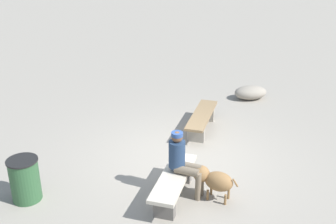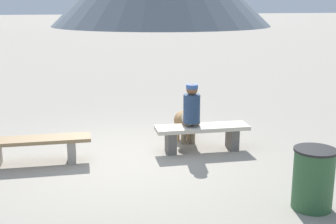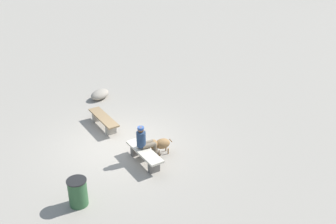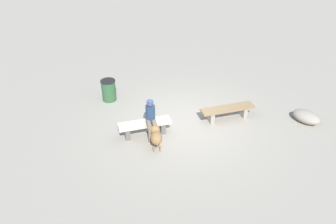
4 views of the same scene
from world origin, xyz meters
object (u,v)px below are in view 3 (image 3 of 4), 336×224
object	(u,v)px
bench_left	(104,120)
seated_person	(145,141)
boulder	(100,94)
dog	(160,144)
bench_right	(145,154)
trash_bin	(78,192)

from	to	relation	value
bench_left	seated_person	world-z (taller)	seated_person
seated_person	boulder	world-z (taller)	seated_person
bench_left	dog	size ratio (longest dim) A/B	2.28
bench_right	boulder	distance (m)	5.48
bench_left	trash_bin	size ratio (longest dim) A/B	2.34
dog	trash_bin	distance (m)	3.36
bench_left	bench_right	size ratio (longest dim) A/B	1.11
bench_left	bench_right	world-z (taller)	bench_right
bench_right	bench_left	bearing A→B (deg)	-177.91
dog	boulder	bearing A→B (deg)	-82.73
bench_left	bench_right	xyz separation A→B (m)	(2.92, -0.09, 0.02)
trash_bin	boulder	bearing A→B (deg)	147.70
seated_person	trash_bin	distance (m)	2.84
bench_right	dog	distance (m)	0.71
boulder	bench_left	bearing A→B (deg)	-24.36
trash_bin	seated_person	bearing A→B (deg)	106.26
bench_left	dog	distance (m)	2.85
seated_person	dog	world-z (taller)	seated_person
bench_left	seated_person	size ratio (longest dim) A/B	1.53
bench_left	dog	xyz separation A→B (m)	(2.78, 0.61, 0.08)
bench_right	boulder	size ratio (longest dim) A/B	1.79
bench_right	boulder	bearing A→B (deg)	171.32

